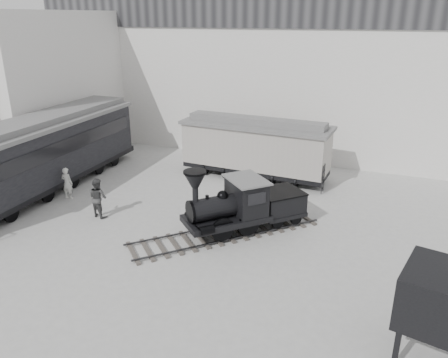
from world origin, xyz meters
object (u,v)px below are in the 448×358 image
at_px(passenger_coach, 46,153).
at_px(visitor_a, 67,183).
at_px(boxcar, 255,146).
at_px(visitor_b, 98,198).
at_px(locomotive, 240,208).

relative_size(passenger_coach, visitor_a, 8.42).
relative_size(boxcar, visitor_b, 4.61).
relative_size(locomotive, boxcar, 0.86).
distance_m(locomotive, visitor_b, 6.61).
relative_size(passenger_coach, visitor_b, 7.44).
bearing_deg(locomotive, visitor_a, -137.65).
bearing_deg(passenger_coach, visitor_b, -24.82).
xyz_separation_m(locomotive, boxcar, (-1.54, 6.75, 0.71)).
distance_m(boxcar, passenger_coach, 11.19).
height_order(boxcar, passenger_coach, passenger_coach).
bearing_deg(visitor_a, passenger_coach, -25.06).
xyz_separation_m(visitor_a, visitor_b, (2.77, -1.17, 0.11)).
relative_size(boxcar, passenger_coach, 0.62).
distance_m(passenger_coach, visitor_b, 5.02).
height_order(boxcar, visitor_a, boxcar).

